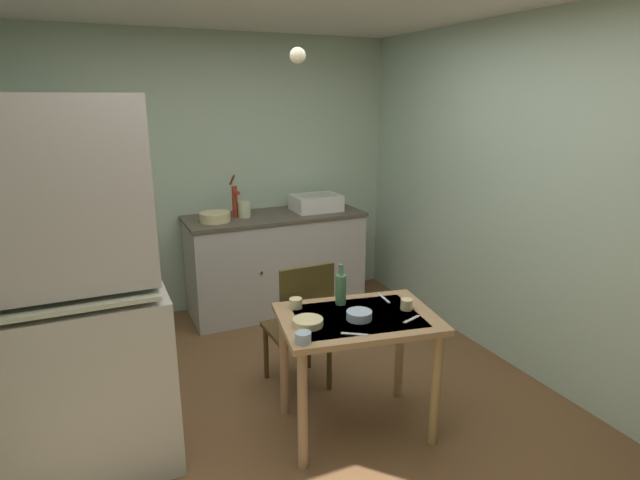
{
  "coord_description": "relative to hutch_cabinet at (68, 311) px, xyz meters",
  "views": [
    {
      "loc": [
        -1.07,
        -2.54,
        2.0
      ],
      "look_at": [
        0.2,
        0.27,
        1.13
      ],
      "focal_mm": 28.88,
      "sensor_mm": 36.0,
      "label": 1
    }
  ],
  "objects": [
    {
      "name": "teaspoon_by_cup",
      "position": [
        1.77,
        -0.47,
        -0.18
      ],
      "size": [
        0.14,
        0.07,
        0.0
      ],
      "primitive_type": "cube",
      "rotation": [
        0.0,
        0.0,
        0.35
      ],
      "color": "beige",
      "rests_on": "dining_table"
    },
    {
      "name": "table_knife",
      "position": [
        1.8,
        -0.12,
        -0.18
      ],
      "size": [
        0.04,
        0.18,
        0.0
      ],
      "primitive_type": "cube",
      "rotation": [
        0.0,
        0.0,
        1.46
      ],
      "color": "silver",
      "rests_on": "dining_table"
    },
    {
      "name": "sink_basin",
      "position": [
        2.13,
        1.68,
        0.07
      ],
      "size": [
        0.44,
        0.34,
        0.15
      ],
      "color": "white",
      "rests_on": "counter_cabinet"
    },
    {
      "name": "hutch_cabinet",
      "position": [
        0.0,
        0.0,
        0.0
      ],
      "size": [
        0.96,
        0.58,
        2.01
      ],
      "color": "#B4B1A9",
      "rests_on": "ground"
    },
    {
      "name": "glass_bottle",
      "position": [
        1.51,
        -0.09,
        -0.08
      ],
      "size": [
        0.07,
        0.07,
        0.26
      ],
      "color": "#4C7F56",
      "rests_on": "dining_table"
    },
    {
      "name": "chair_far_side",
      "position": [
        1.38,
        0.25,
        -0.45
      ],
      "size": [
        0.41,
        0.41,
        0.94
      ],
      "color": "#473419",
      "rests_on": "ground"
    },
    {
      "name": "mixing_bowl_counter",
      "position": [
        1.14,
        1.63,
        0.04
      ],
      "size": [
        0.26,
        0.26,
        0.08
      ],
      "primitive_type": "cylinder",
      "color": "beige",
      "rests_on": "counter_cabinet"
    },
    {
      "name": "stoneware_crock",
      "position": [
        1.42,
        1.68,
        0.07
      ],
      "size": [
        0.12,
        0.12,
        0.15
      ],
      "primitive_type": "cylinder",
      "color": "beige",
      "rests_on": "counter_cabinet"
    },
    {
      "name": "dining_table",
      "position": [
        1.52,
        -0.29,
        -0.31
      ],
      "size": [
        1.01,
        0.79,
        0.75
      ],
      "color": "#A27F57",
      "rests_on": "ground"
    },
    {
      "name": "hand_pump",
      "position": [
        1.35,
        1.72,
        0.16
      ],
      "size": [
        0.05,
        0.27,
        0.39
      ],
      "color": "maroon",
      "rests_on": "counter_cabinet"
    },
    {
      "name": "teacup_cream",
      "position": [
        1.83,
        -0.33,
        -0.15
      ],
      "size": [
        0.07,
        0.07,
        0.06
      ],
      "primitive_type": "cylinder",
      "color": "beige",
      "rests_on": "dining_table"
    },
    {
      "name": "pendant_bulb",
      "position": [
        1.17,
        -0.26,
        1.24
      ],
      "size": [
        0.08,
        0.08,
        0.08
      ],
      "primitive_type": "sphere",
      "color": "#F9EFCC"
    },
    {
      "name": "ground_plane",
      "position": [
        1.24,
        -0.19,
        -0.94
      ],
      "size": [
        5.36,
        5.36,
        0.0
      ],
      "primitive_type": "plane",
      "color": "brown"
    },
    {
      "name": "counter_cabinet",
      "position": [
        1.71,
        1.68,
        -0.47
      ],
      "size": [
        1.64,
        0.64,
        0.94
      ],
      "color": "#B4B1A9",
      "rests_on": "ground"
    },
    {
      "name": "teaspoon_near_bowl",
      "position": [
        1.38,
        -0.5,
        -0.18
      ],
      "size": [
        0.13,
        0.1,
        0.0
      ],
      "primitive_type": "cube",
      "rotation": [
        0.0,
        0.0,
        2.55
      ],
      "color": "beige",
      "rests_on": "dining_table"
    },
    {
      "name": "soup_bowl_small",
      "position": [
        1.2,
        -0.3,
        -0.17
      ],
      "size": [
        0.17,
        0.17,
        0.04
      ],
      "primitive_type": "cylinder",
      "color": "beige",
      "rests_on": "dining_table"
    },
    {
      "name": "teacup_mint",
      "position": [
        1.23,
        -0.04,
        -0.16
      ],
      "size": [
        0.08,
        0.08,
        0.06
      ],
      "primitive_type": "cylinder",
      "color": "beige",
      "rests_on": "dining_table"
    },
    {
      "name": "mug_dark",
      "position": [
        1.1,
        -0.47,
        -0.16
      ],
      "size": [
        0.09,
        0.09,
        0.06
      ],
      "primitive_type": "cylinder",
      "color": "#9EB2C6",
      "rests_on": "dining_table"
    },
    {
      "name": "wall_right",
      "position": [
        3.03,
        -0.19,
        0.33
      ],
      "size": [
        0.1,
        4.46,
        2.55
      ],
      "primitive_type": "cube",
      "color": "#ABC3AF",
      "rests_on": "ground"
    },
    {
      "name": "wall_back",
      "position": [
        1.24,
        2.05,
        0.33
      ],
      "size": [
        3.58,
        0.1,
        2.55
      ],
      "primitive_type": "cube",
      "color": "#AFC6AB",
      "rests_on": "ground"
    },
    {
      "name": "serving_bowl_wide",
      "position": [
        1.5,
        -0.34,
        -0.16
      ],
      "size": [
        0.15,
        0.15,
        0.05
      ],
      "primitive_type": "cylinder",
      "color": "#9EB2C6",
      "rests_on": "dining_table"
    }
  ]
}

